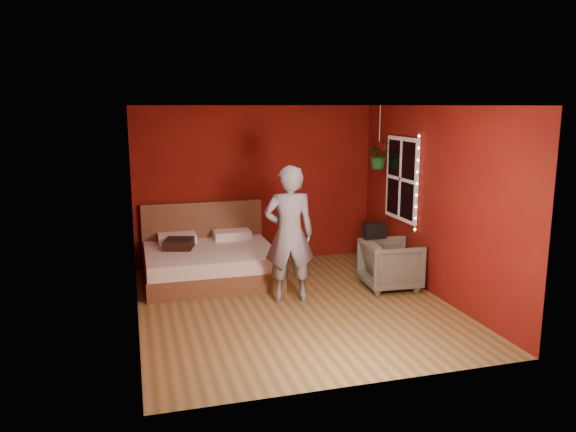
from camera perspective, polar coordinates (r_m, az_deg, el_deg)
The scene contains 10 objects.
floor at distance 7.53m, azimuth 0.62°, elevation -9.01°, with size 4.50×4.50×0.00m, color olive.
room_walls at distance 7.13m, azimuth 0.65°, elevation 3.75°, with size 4.04×4.54×2.62m.
window at distance 8.71m, azimuth 11.45°, elevation 3.71°, with size 0.05×0.97×1.27m.
fairy_lights at distance 8.24m, azimuth 12.96°, elevation 3.23°, with size 0.04×0.04×1.45m.
bed at distance 8.64m, azimuth -7.98°, elevation -4.52°, with size 1.94×1.65×1.07m.
person at distance 7.45m, azimuth 0.13°, elevation -1.85°, with size 0.67×0.44×1.84m, color slate.
armchair at distance 8.23m, azimuth 10.38°, elevation -4.86°, with size 0.75×0.77×0.70m, color #595846.
handbag at distance 8.22m, azimuth 8.78°, elevation -1.47°, with size 0.32×0.16×0.23m, color black.
throw_pillow at distance 8.59m, azimuth -11.01°, elevation -2.79°, with size 0.41×0.41×0.14m, color black.
hanging_plant at distance 9.14m, azimuth 9.22°, elevation 6.14°, with size 0.41×0.36×1.00m.
Camera 1 is at (-2.00, -6.78, 2.61)m, focal length 35.00 mm.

